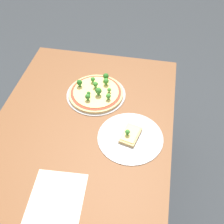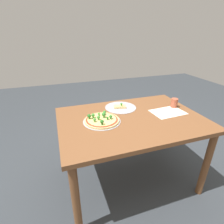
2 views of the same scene
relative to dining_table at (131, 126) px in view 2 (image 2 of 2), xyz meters
The scene contains 6 objects.
ground_plane 0.64m from the dining_table, ahead, with size 8.00×8.00×0.00m, color #33383D.
dining_table is the anchor object (origin of this frame).
pizza_tray_whole 0.29m from the dining_table, ahead, with size 0.32×0.32×0.07m.
pizza_tray_slice 0.26m from the dining_table, 87.40° to the right, with size 0.31×0.31×0.06m.
drinking_cup 0.54m from the dining_table, behind, with size 0.07×0.07×0.09m, color #AD5138.
paper_menu 0.40m from the dining_table, behind, with size 0.31×0.22×0.00m, color silver.
Camera 2 is at (0.61, 1.27, 1.44)m, focal length 28.00 mm.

